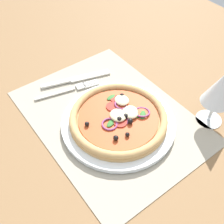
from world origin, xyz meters
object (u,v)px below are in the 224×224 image
pizza (119,117)px  wine_glass (220,90)px  fork (71,89)px  knife (77,79)px  plate (119,122)px

pizza → wine_glass: bearing=57.3°
fork → knife: knife is taller
pizza → plate: bearing=-78.8°
plate → fork: bearing=-170.4°
pizza → wine_glass: 23.66cm
fork → knife: size_ratio=0.91×
fork → knife: 4.49cm
pizza → fork: bearing=-170.1°
wine_glass → plate: bearing=-122.5°
plate → fork: size_ratio=1.55×
knife → wine_glass: size_ratio=1.32×
fork → wine_glass: size_ratio=1.20×
plate → wine_glass: 24.31cm
pizza → fork: (-17.58, -3.08, -2.10)cm
pizza → knife: size_ratio=1.20×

